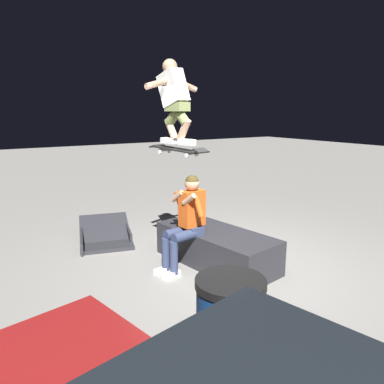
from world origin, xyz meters
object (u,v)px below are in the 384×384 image
(ledge_box_main, at_px, (216,247))
(trash_bin, at_px, (229,340))
(kicker_ramp, at_px, (105,237))
(skater_airborne, at_px, (174,98))
(skateboard, at_px, (178,150))
(person_sitting_on_ledge, at_px, (186,218))

(ledge_box_main, distance_m, trash_bin, 2.57)
(kicker_ramp, bearing_deg, skater_airborne, -159.01)
(ledge_box_main, height_order, skater_airborne, skater_airborne)
(ledge_box_main, xyz_separation_m, skateboard, (0.29, 0.47, 1.42))
(trash_bin, bearing_deg, kicker_ramp, -5.69)
(skateboard, distance_m, trash_bin, 2.85)
(ledge_box_main, distance_m, skateboard, 1.52)
(person_sitting_on_ledge, relative_size, skater_airborne, 1.19)
(person_sitting_on_ledge, distance_m, trash_bin, 2.42)
(person_sitting_on_ledge, xyz_separation_m, skater_airborne, (0.27, 0.02, 1.61))
(ledge_box_main, xyz_separation_m, person_sitting_on_ledge, (0.08, 0.46, 0.49))
(ledge_box_main, height_order, kicker_ramp, ledge_box_main)
(skater_airborne, height_order, trash_bin, skater_airborne)
(skateboard, distance_m, skater_airborne, 0.69)
(person_sitting_on_ledge, relative_size, kicker_ramp, 0.95)
(skateboard, height_order, kicker_ramp, skateboard)
(ledge_box_main, bearing_deg, skateboard, 58.35)
(trash_bin, bearing_deg, skateboard, -21.78)
(skateboard, height_order, skater_airborne, skater_airborne)
(skateboard, xyz_separation_m, kicker_ramp, (1.52, 0.57, -1.59))
(person_sitting_on_ledge, bearing_deg, skateboard, 1.09)
(ledge_box_main, distance_m, kicker_ramp, 2.09)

